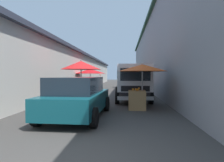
{
  "coord_description": "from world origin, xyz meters",
  "views": [
    {
      "loc": [
        -3.14,
        -1.13,
        1.54
      ],
      "look_at": [
        8.17,
        -0.28,
        1.17
      ],
      "focal_mm": 31.07,
      "sensor_mm": 36.0,
      "label": 1
    }
  ],
  "objects_px": {
    "plastic_stool": "(144,90)",
    "fruit_stall_far_left": "(138,72)",
    "fruit_stall_mid_lane": "(90,73)",
    "delivery_truck": "(133,84)",
    "hatchback_car": "(77,97)",
    "fruit_stall_near_right": "(82,72)",
    "vendor_by_crates": "(140,81)",
    "fruit_stall_near_left": "(141,75)",
    "fruit_stall_far_right": "(128,74)",
    "vendor_in_shade": "(101,81)"
  },
  "relations": [
    {
      "from": "delivery_truck",
      "to": "fruit_stall_near_right",
      "type": "bearing_deg",
      "value": 108.65
    },
    {
      "from": "fruit_stall_near_right",
      "to": "vendor_by_crates",
      "type": "bearing_deg",
      "value": -19.59
    },
    {
      "from": "fruit_stall_far_right",
      "to": "hatchback_car",
      "type": "relative_size",
      "value": 0.55
    },
    {
      "from": "plastic_stool",
      "to": "fruit_stall_far_left",
      "type": "bearing_deg",
      "value": 5.65
    },
    {
      "from": "fruit_stall_near_left",
      "to": "delivery_truck",
      "type": "distance_m",
      "value": 2.24
    },
    {
      "from": "vendor_by_crates",
      "to": "vendor_in_shade",
      "type": "bearing_deg",
      "value": 113.68
    },
    {
      "from": "fruit_stall_far_left",
      "to": "fruit_stall_near_left",
      "type": "bearing_deg",
      "value": 177.45
    },
    {
      "from": "fruit_stall_far_left",
      "to": "vendor_by_crates",
      "type": "xyz_separation_m",
      "value": [
        2.54,
        -0.33,
        -0.85
      ]
    },
    {
      "from": "plastic_stool",
      "to": "fruit_stall_near_left",
      "type": "bearing_deg",
      "value": 174.03
    },
    {
      "from": "fruit_stall_near_left",
      "to": "plastic_stool",
      "type": "xyz_separation_m",
      "value": [
        6.47,
        -0.68,
        -1.2
      ]
    },
    {
      "from": "fruit_stall_mid_lane",
      "to": "delivery_truck",
      "type": "height_order",
      "value": "fruit_stall_mid_lane"
    },
    {
      "from": "fruit_stall_near_left",
      "to": "delivery_truck",
      "type": "height_order",
      "value": "same"
    },
    {
      "from": "plastic_stool",
      "to": "delivery_truck",
      "type": "bearing_deg",
      "value": 167.28
    },
    {
      "from": "plastic_stool",
      "to": "fruit_stall_near_right",
      "type": "bearing_deg",
      "value": 144.88
    },
    {
      "from": "fruit_stall_near_right",
      "to": "vendor_in_shade",
      "type": "relative_size",
      "value": 1.4
    },
    {
      "from": "fruit_stall_far_right",
      "to": "vendor_in_shade",
      "type": "height_order",
      "value": "fruit_stall_far_right"
    },
    {
      "from": "fruit_stall_far_left",
      "to": "delivery_truck",
      "type": "distance_m",
      "value": 7.08
    },
    {
      "from": "fruit_stall_near_left",
      "to": "fruit_stall_far_right",
      "type": "height_order",
      "value": "fruit_stall_far_right"
    },
    {
      "from": "vendor_in_shade",
      "to": "plastic_stool",
      "type": "height_order",
      "value": "vendor_in_shade"
    },
    {
      "from": "fruit_stall_far_left",
      "to": "plastic_stool",
      "type": "relative_size",
      "value": 6.37
    },
    {
      "from": "hatchback_car",
      "to": "vendor_in_shade",
      "type": "height_order",
      "value": "vendor_in_shade"
    },
    {
      "from": "fruit_stall_mid_lane",
      "to": "fruit_stall_far_left",
      "type": "bearing_deg",
      "value": -79.46
    },
    {
      "from": "fruit_stall_mid_lane",
      "to": "vendor_in_shade",
      "type": "xyz_separation_m",
      "value": [
        1.61,
        -0.68,
        -0.69
      ]
    },
    {
      "from": "fruit_stall_far_right",
      "to": "fruit_stall_near_right",
      "type": "distance_m",
      "value": 12.8
    },
    {
      "from": "fruit_stall_near_right",
      "to": "vendor_by_crates",
      "type": "height_order",
      "value": "fruit_stall_near_right"
    },
    {
      "from": "hatchback_car",
      "to": "plastic_stool",
      "type": "relative_size",
      "value": 9.12
    },
    {
      "from": "fruit_stall_far_left",
      "to": "vendor_in_shade",
      "type": "bearing_deg",
      "value": 77.1
    },
    {
      "from": "fruit_stall_near_left",
      "to": "vendor_in_shade",
      "type": "xyz_separation_m",
      "value": [
        10.0,
        3.17,
        -0.55
      ]
    },
    {
      "from": "fruit_stall_near_right",
      "to": "vendor_by_crates",
      "type": "xyz_separation_m",
      "value": [
        10.45,
        -3.72,
        -0.78
      ]
    },
    {
      "from": "fruit_stall_far_left",
      "to": "vendor_by_crates",
      "type": "bearing_deg",
      "value": -7.34
    },
    {
      "from": "fruit_stall_far_right",
      "to": "delivery_truck",
      "type": "distance_m",
      "value": 11.66
    },
    {
      "from": "fruit_stall_mid_lane",
      "to": "delivery_truck",
      "type": "xyz_separation_m",
      "value": [
        -6.21,
        -3.56,
        -0.62
      ]
    },
    {
      "from": "hatchback_car",
      "to": "fruit_stall_near_right",
      "type": "bearing_deg",
      "value": 10.38
    },
    {
      "from": "fruit_stall_far_left",
      "to": "vendor_by_crates",
      "type": "relative_size",
      "value": 1.74
    },
    {
      "from": "fruit_stall_near_left",
      "to": "fruit_stall_near_right",
      "type": "height_order",
      "value": "fruit_stall_near_right"
    },
    {
      "from": "vendor_in_shade",
      "to": "fruit_stall_far_left",
      "type": "bearing_deg",
      "value": -102.9
    },
    {
      "from": "vendor_in_shade",
      "to": "delivery_truck",
      "type": "bearing_deg",
      "value": -159.78
    },
    {
      "from": "fruit_stall_near_left",
      "to": "vendor_by_crates",
      "type": "relative_size",
      "value": 1.39
    },
    {
      "from": "fruit_stall_far_left",
      "to": "fruit_stall_near_right",
      "type": "bearing_deg",
      "value": 156.79
    },
    {
      "from": "fruit_stall_near_right",
      "to": "delivery_truck",
      "type": "xyz_separation_m",
      "value": [
        0.91,
        -2.69,
        -0.65
      ]
    },
    {
      "from": "fruit_stall_near_right",
      "to": "plastic_stool",
      "type": "bearing_deg",
      "value": -35.12
    },
    {
      "from": "fruit_stall_mid_lane",
      "to": "vendor_in_shade",
      "type": "bearing_deg",
      "value": -22.92
    },
    {
      "from": "vendor_by_crates",
      "to": "vendor_in_shade",
      "type": "distance_m",
      "value": 4.27
    },
    {
      "from": "hatchback_car",
      "to": "delivery_truck",
      "type": "height_order",
      "value": "delivery_truck"
    },
    {
      "from": "delivery_truck",
      "to": "plastic_stool",
      "type": "xyz_separation_m",
      "value": [
        4.3,
        -0.97,
        -0.71
      ]
    },
    {
      "from": "fruit_stall_near_right",
      "to": "delivery_truck",
      "type": "relative_size",
      "value": 0.47
    },
    {
      "from": "fruit_stall_far_right",
      "to": "fruit_stall_mid_lane",
      "type": "bearing_deg",
      "value": 148.03
    },
    {
      "from": "fruit_stall_far_right",
      "to": "delivery_truck",
      "type": "relative_size",
      "value": 0.44
    },
    {
      "from": "fruit_stall_near_right",
      "to": "plastic_stool",
      "type": "distance_m",
      "value": 6.51
    },
    {
      "from": "fruit_stall_near_left",
      "to": "fruit_stall_far_left",
      "type": "bearing_deg",
      "value": -2.55
    }
  ]
}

